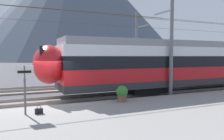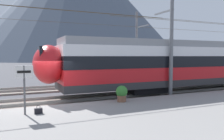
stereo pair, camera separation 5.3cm
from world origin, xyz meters
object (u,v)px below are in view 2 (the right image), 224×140
Objects in this scene: handbag_near_sign at (38,111)px; potted_plant_platform_edge at (122,93)px; platform_sign at (24,79)px; catenary_mast_mid at (170,41)px; catenary_mast_far_side at (137,45)px.

handbag_near_sign is 4.34m from potted_plant_platform_edge.
platform_sign is 2.37× the size of potted_plant_platform_edge.
catenary_mast_mid is 118.90× the size of handbag_near_sign.
potted_plant_platform_edge is (-6.79, -10.06, -3.07)m from catenary_mast_far_side.
potted_plant_platform_edge is at bearing -124.00° from catenary_mast_far_side.
potted_plant_platform_edge is (4.77, 0.71, -1.00)m from platform_sign.
platform_sign is 4.92m from potted_plant_platform_edge.
catenary_mast_far_side is at bearing 42.99° from platform_sign.
handbag_near_sign is at bearing -169.59° from potted_plant_platform_edge.
catenary_mast_far_side is (2.71, 8.80, 0.15)m from catenary_mast_mid.
catenary_mast_mid is 21.03× the size of platform_sign.
platform_sign is 5.65× the size of handbag_near_sign.
platform_sign reaches higher than potted_plant_platform_edge.
platform_sign is at bearing -167.43° from catenary_mast_mid.
catenary_mast_mid is at bearing -107.11° from catenary_mast_far_side.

